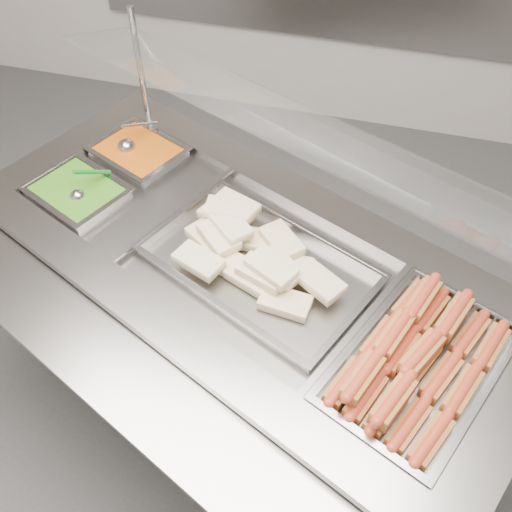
% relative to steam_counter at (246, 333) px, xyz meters
% --- Properties ---
extents(ground, '(6.00, 6.00, 0.00)m').
position_rel_steam_counter_xyz_m(ground, '(-0.03, -0.30, -0.47)').
color(ground, '#4B4B4D').
rests_on(ground, ground).
extents(steam_counter, '(2.14, 1.60, 0.94)m').
position_rel_steam_counter_xyz_m(steam_counter, '(0.00, 0.00, 0.00)').
color(steam_counter, slate).
rests_on(steam_counter, ground).
extents(tray_rail, '(1.82, 1.09, 0.05)m').
position_rel_steam_counter_xyz_m(tray_rail, '(-0.22, -0.49, 0.42)').
color(tray_rail, gray).
rests_on(tray_rail, steam_counter).
extents(sneeze_guard, '(1.69, 0.99, 0.46)m').
position_rel_steam_counter_xyz_m(sneeze_guard, '(0.09, 0.21, 0.85)').
color(sneeze_guard, '#B9B9BE').
rests_on(sneeze_guard, steam_counter).
extents(pan_hotdogs, '(0.56, 0.67, 0.10)m').
position_rel_steam_counter_xyz_m(pan_hotdogs, '(0.59, -0.27, 0.43)').
color(pan_hotdogs, gray).
rests_on(pan_hotdogs, steam_counter).
extents(pan_wraps, '(0.82, 0.67, 0.07)m').
position_rel_steam_counter_xyz_m(pan_wraps, '(0.06, -0.03, 0.44)').
color(pan_wraps, gray).
rests_on(pan_wraps, steam_counter).
extents(pan_beans, '(0.39, 0.36, 0.10)m').
position_rel_steam_counter_xyz_m(pan_beans, '(-0.55, 0.41, 0.43)').
color(pan_beans, gray).
rests_on(pan_beans, steam_counter).
extents(pan_peas, '(0.39, 0.36, 0.10)m').
position_rel_steam_counter_xyz_m(pan_peas, '(-0.68, 0.14, 0.43)').
color(pan_peas, gray).
rests_on(pan_peas, steam_counter).
extents(hotdogs_in_buns, '(0.50, 0.61, 0.12)m').
position_rel_steam_counter_xyz_m(hotdogs_in_buns, '(0.58, -0.26, 0.47)').
color(hotdogs_in_buns, brown).
rests_on(hotdogs_in_buns, pan_hotdogs).
extents(tortilla_wraps, '(0.58, 0.48, 0.10)m').
position_rel_steam_counter_xyz_m(tortilla_wraps, '(0.01, 0.01, 0.49)').
color(tortilla_wraps, '#CEB58A').
rests_on(tortilla_wraps, pan_wraps).
extents(ladle, '(0.11, 0.20, 0.14)m').
position_rel_steam_counter_xyz_m(ladle, '(-0.60, 0.42, 0.48)').
color(ladle, '#A5A5AA').
rests_on(ladle, pan_beans).
extents(serving_spoon, '(0.10, 0.18, 0.14)m').
position_rel_steam_counter_xyz_m(serving_spoon, '(-0.65, 0.12, 0.48)').
color(serving_spoon, '#A5A5AA').
rests_on(serving_spoon, pan_peas).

